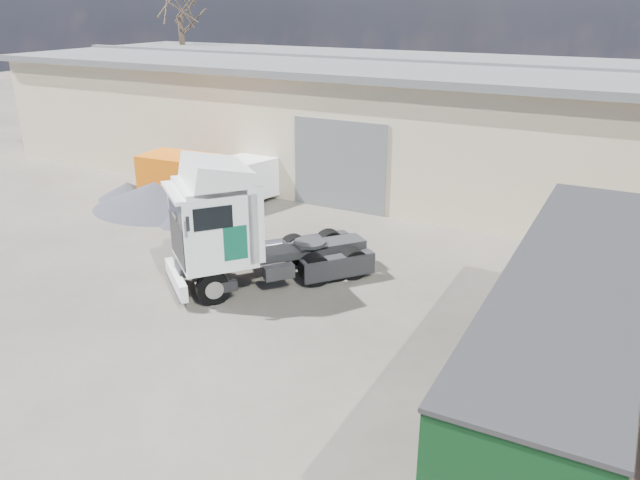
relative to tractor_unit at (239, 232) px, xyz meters
The scene contains 7 objects.
ground 3.11m from the tractor_unit, 59.05° to the right, with size 120.00×120.00×0.00m, color black.
warehouse 14.54m from the tractor_unit, 108.68° to the left, with size 30.60×12.60×5.42m.
tractor_unit is the anchor object (origin of this frame).
box_trailer 9.63m from the tractor_unit, 15.03° to the right, with size 2.38×10.64×3.53m.
panel_van 8.42m from the tractor_unit, 123.29° to the left, with size 2.81×4.67×1.79m.
orange_skip 8.50m from the tractor_unit, 141.70° to the left, with size 3.42×2.26×2.06m.
gravel_heap 8.52m from the tractor_unit, 149.54° to the left, with size 6.81×6.09×1.12m.
Camera 1 is at (8.73, -11.46, 7.91)m, focal length 35.00 mm.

